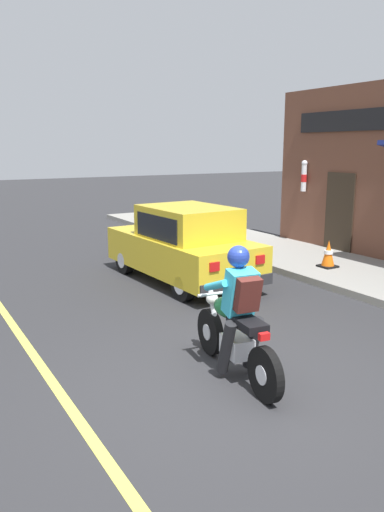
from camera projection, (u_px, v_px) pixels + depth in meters
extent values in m
plane|color=#2B2B2D|center=(232.00, 385.00, 5.85)|extent=(80.00, 80.00, 0.00)
cube|color=gray|center=(347.00, 271.00, 10.93)|extent=(2.60, 22.00, 0.14)
cube|color=#D1C64C|center=(18.00, 333.00, 7.47)|extent=(0.12, 19.80, 0.01)
cube|color=#2D2319|center=(339.00, 215.00, 12.62)|extent=(0.04, 0.90, 2.10)
cylinder|color=white|center=(304.00, 178.00, 13.45)|extent=(0.14, 0.14, 0.70)
cylinder|color=red|center=(304.00, 178.00, 13.45)|extent=(0.15, 0.15, 0.20)
sphere|color=silver|center=(305.00, 163.00, 13.36)|extent=(0.16, 0.16, 0.16)
cylinder|color=black|center=(210.00, 332.00, 6.67)|extent=(0.18, 0.63, 0.62)
cylinder|color=silver|center=(210.00, 332.00, 6.67)|extent=(0.15, 0.23, 0.22)
cylinder|color=black|center=(265.00, 375.00, 5.41)|extent=(0.18, 0.63, 0.62)
cylinder|color=silver|center=(265.00, 375.00, 5.41)|extent=(0.15, 0.23, 0.22)
cube|color=silver|center=(237.00, 346.00, 5.98)|extent=(0.33, 0.43, 0.24)
ellipsoid|color=#196B33|center=(228.00, 308.00, 6.12)|extent=(0.36, 0.55, 0.24)
cube|color=black|center=(247.00, 323.00, 5.69)|extent=(0.33, 0.59, 0.10)
cylinder|color=silver|center=(214.00, 311.00, 6.51)|extent=(0.11, 0.33, 0.68)
cylinder|color=silver|center=(218.00, 293.00, 6.35)|extent=(0.56, 0.11, 0.04)
sphere|color=silver|center=(212.00, 299.00, 6.52)|extent=(0.16, 0.16, 0.16)
cylinder|color=silver|center=(266.00, 365.00, 5.70)|extent=(0.15, 0.56, 0.08)
cube|color=red|center=(264.00, 337.00, 5.37)|extent=(0.13, 0.08, 0.08)
cylinder|color=black|center=(226.00, 348.00, 5.84)|extent=(0.18, 0.37, 0.71)
cylinder|color=black|center=(253.00, 343.00, 5.98)|extent=(0.18, 0.37, 0.71)
cube|color=#33B2D1|center=(240.00, 292.00, 5.79)|extent=(0.38, 0.37, 0.57)
cylinder|color=#33B2D1|center=(216.00, 285.00, 5.92)|extent=(0.16, 0.53, 0.26)
cylinder|color=#33B2D1|center=(245.00, 282.00, 6.07)|extent=(0.16, 0.53, 0.26)
sphere|color=navy|center=(238.00, 257.00, 5.75)|extent=(0.26, 0.26, 0.26)
cube|color=#4C1E19|center=(247.00, 294.00, 5.64)|extent=(0.31, 0.27, 0.42)
cylinder|color=black|center=(125.00, 260.00, 10.93)|extent=(0.21, 0.61, 0.60)
cylinder|color=silver|center=(125.00, 260.00, 10.93)|extent=(0.21, 0.34, 0.33)
cylinder|color=black|center=(181.00, 253.00, 11.70)|extent=(0.21, 0.61, 0.60)
cylinder|color=silver|center=(181.00, 253.00, 11.70)|extent=(0.21, 0.34, 0.33)
cylinder|color=black|center=(183.00, 285.00, 8.97)|extent=(0.21, 0.61, 0.60)
cylinder|color=silver|center=(183.00, 285.00, 8.97)|extent=(0.21, 0.34, 0.33)
cylinder|color=black|center=(245.00, 274.00, 9.74)|extent=(0.21, 0.61, 0.60)
cylinder|color=silver|center=(245.00, 274.00, 9.74)|extent=(0.21, 0.34, 0.33)
cube|color=gold|center=(182.00, 252.00, 10.27)|extent=(1.80, 3.77, 0.70)
cube|color=gold|center=(188.00, 223.00, 9.93)|extent=(1.52, 1.96, 0.66)
cube|color=black|center=(166.00, 220.00, 10.65)|extent=(1.34, 0.41, 0.51)
cube|color=black|center=(156.00, 227.00, 9.55)|extent=(0.10, 1.52, 0.46)
cube|color=black|center=(218.00, 221.00, 10.32)|extent=(0.10, 1.52, 0.46)
cube|color=silver|center=(120.00, 236.00, 11.49)|extent=(0.24, 0.05, 0.14)
cube|color=red|center=(214.00, 267.00, 8.45)|extent=(0.20, 0.05, 0.16)
cube|color=silver|center=(159.00, 232.00, 12.04)|extent=(0.24, 0.05, 0.14)
cube|color=red|center=(260.00, 260.00, 8.99)|extent=(0.20, 0.05, 0.16)
cube|color=#28282B|center=(141.00, 249.00, 11.82)|extent=(1.61, 0.19, 0.20)
cube|color=#28282B|center=(236.00, 284.00, 8.83)|extent=(1.61, 0.19, 0.20)
cube|color=black|center=(328.00, 266.00, 10.97)|extent=(0.36, 0.36, 0.04)
cone|color=orange|center=(328.00, 253.00, 10.90)|extent=(0.28, 0.28, 0.56)
cylinder|color=white|center=(328.00, 252.00, 10.90)|extent=(0.20, 0.20, 0.08)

